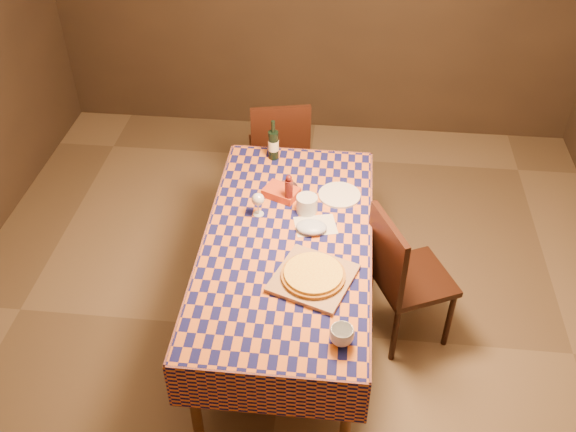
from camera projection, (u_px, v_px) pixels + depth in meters
The scene contains 16 objects.
room at pixel (287, 153), 3.20m from camera, with size 5.00×5.10×2.70m.
dining_table at pixel (287, 250), 3.61m from camera, with size 0.94×1.84×0.77m.
cutting_board at pixel (313, 278), 3.31m from camera, with size 0.38×0.38×0.02m, color #9B6E48.
pizza at pixel (313, 274), 3.30m from camera, with size 0.37×0.37×0.03m.
pepper_mill at pixel (289, 190), 3.76m from camera, with size 0.05×0.05×0.20m.
bowl at pixel (286, 190), 3.89m from camera, with size 0.14×0.14×0.04m, color #5B414C.
wine_glass at pixel (258, 200), 3.67m from camera, with size 0.07×0.07×0.15m.
wine_bottle at pixel (273, 144), 4.12m from camera, with size 0.09×0.09×0.28m.
deli_tub at pixel (307, 204), 3.73m from camera, with size 0.12×0.12×0.10m, color silver.
takeout_container at pixel (281, 192), 3.86m from camera, with size 0.20×0.14×0.05m, color #B73A18.
white_plate at pixel (339, 195), 3.87m from camera, with size 0.25×0.25×0.01m, color silver.
tumbler at pixel (342, 336), 2.98m from camera, with size 0.12×0.12×0.09m, color silver.
flour_patch at pixel (315, 225), 3.66m from camera, with size 0.23×0.18×0.00m, color silver.
flour_bag at pixel (312, 227), 3.61m from camera, with size 0.18×0.13×0.05m, color #ABBADC.
chair_far at pixel (279, 148), 4.73m from camera, with size 0.50×0.51×0.93m.
chair_right at pixel (401, 273), 3.71m from camera, with size 0.56×0.56×0.93m.
Camera 1 is at (0.28, -2.66, 3.13)m, focal length 40.00 mm.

